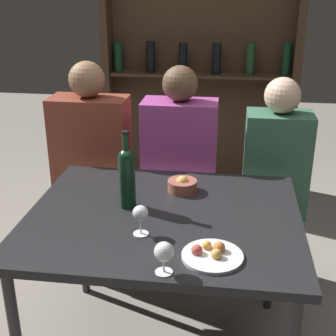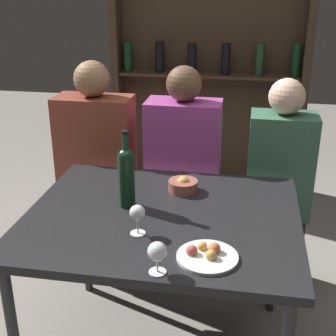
{
  "view_description": "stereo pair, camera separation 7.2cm",
  "coord_description": "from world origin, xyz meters",
  "px_view_note": "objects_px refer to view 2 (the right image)",
  "views": [
    {
      "loc": [
        0.25,
        -1.71,
        1.66
      ],
      "look_at": [
        0.0,
        0.14,
        0.89
      ],
      "focal_mm": 50.0,
      "sensor_mm": 36.0,
      "label": 1
    },
    {
      "loc": [
        0.33,
        -1.7,
        1.66
      ],
      "look_at": [
        0.0,
        0.14,
        0.89
      ],
      "focal_mm": 50.0,
      "sensor_mm": 36.0,
      "label": 2
    }
  ],
  "objects_px": {
    "wine_bottle": "(126,174)",
    "wine_glass_1": "(157,252)",
    "seated_person_left": "(98,177)",
    "seated_person_center": "(183,184)",
    "snack_bowl": "(183,185)",
    "wine_glass_0": "(137,214)",
    "food_plate_0": "(207,255)",
    "seated_person_right": "(277,194)"
  },
  "relations": [
    {
      "from": "wine_glass_1",
      "to": "seated_person_center",
      "type": "relative_size",
      "value": 0.09
    },
    {
      "from": "food_plate_0",
      "to": "seated_person_center",
      "type": "relative_size",
      "value": 0.18
    },
    {
      "from": "seated_person_right",
      "to": "seated_person_left",
      "type": "bearing_deg",
      "value": 180.0
    },
    {
      "from": "seated_person_left",
      "to": "wine_glass_1",
      "type": "bearing_deg",
      "value": -62.32
    },
    {
      "from": "food_plate_0",
      "to": "seated_person_center",
      "type": "bearing_deg",
      "value": 103.14
    },
    {
      "from": "wine_glass_0",
      "to": "snack_bowl",
      "type": "distance_m",
      "value": 0.43
    },
    {
      "from": "wine_glass_0",
      "to": "snack_bowl",
      "type": "height_order",
      "value": "wine_glass_0"
    },
    {
      "from": "seated_person_left",
      "to": "seated_person_center",
      "type": "xyz_separation_m",
      "value": [
        0.5,
        -0.0,
        -0.0
      ]
    },
    {
      "from": "wine_glass_1",
      "to": "seated_person_center",
      "type": "xyz_separation_m",
      "value": [
        -0.07,
        1.08,
        -0.24
      ]
    },
    {
      "from": "wine_glass_0",
      "to": "snack_bowl",
      "type": "bearing_deg",
      "value": 74.43
    },
    {
      "from": "seated_person_left",
      "to": "seated_person_center",
      "type": "bearing_deg",
      "value": -0.0
    },
    {
      "from": "seated_person_center",
      "to": "seated_person_right",
      "type": "relative_size",
      "value": 1.04
    },
    {
      "from": "food_plate_0",
      "to": "seated_person_center",
      "type": "xyz_separation_m",
      "value": [
        -0.23,
        0.97,
        -0.17
      ]
    },
    {
      "from": "seated_person_left",
      "to": "seated_person_right",
      "type": "distance_m",
      "value": 1.02
    },
    {
      "from": "food_plate_0",
      "to": "seated_person_right",
      "type": "xyz_separation_m",
      "value": [
        0.3,
        0.97,
        -0.19
      ]
    },
    {
      "from": "snack_bowl",
      "to": "seated_person_right",
      "type": "xyz_separation_m",
      "value": [
        0.46,
        0.43,
        -0.21
      ]
    },
    {
      "from": "wine_bottle",
      "to": "snack_bowl",
      "type": "distance_m",
      "value": 0.31
    },
    {
      "from": "food_plate_0",
      "to": "seated_person_left",
      "type": "xyz_separation_m",
      "value": [
        -0.72,
        0.97,
        -0.17
      ]
    },
    {
      "from": "snack_bowl",
      "to": "seated_person_right",
      "type": "relative_size",
      "value": 0.11
    },
    {
      "from": "wine_glass_1",
      "to": "snack_bowl",
      "type": "bearing_deg",
      "value": 90.8
    },
    {
      "from": "seated_person_center",
      "to": "wine_glass_0",
      "type": "bearing_deg",
      "value": -93.47
    },
    {
      "from": "wine_bottle",
      "to": "food_plate_0",
      "type": "distance_m",
      "value": 0.53
    },
    {
      "from": "wine_bottle",
      "to": "wine_glass_0",
      "type": "relative_size",
      "value": 2.78
    },
    {
      "from": "seated_person_left",
      "to": "snack_bowl",
      "type": "bearing_deg",
      "value": -37.87
    },
    {
      "from": "food_plate_0",
      "to": "seated_person_center",
      "type": "height_order",
      "value": "seated_person_center"
    },
    {
      "from": "snack_bowl",
      "to": "wine_bottle",
      "type": "bearing_deg",
      "value": -138.98
    },
    {
      "from": "wine_glass_1",
      "to": "snack_bowl",
      "type": "relative_size",
      "value": 0.86
    },
    {
      "from": "wine_glass_1",
      "to": "snack_bowl",
      "type": "xyz_separation_m",
      "value": [
        -0.01,
        0.65,
        -0.05
      ]
    },
    {
      "from": "wine_glass_0",
      "to": "seated_person_center",
      "type": "height_order",
      "value": "seated_person_center"
    },
    {
      "from": "food_plate_0",
      "to": "snack_bowl",
      "type": "xyz_separation_m",
      "value": [
        -0.16,
        0.53,
        0.02
      ]
    },
    {
      "from": "snack_bowl",
      "to": "seated_person_left",
      "type": "height_order",
      "value": "seated_person_left"
    },
    {
      "from": "wine_bottle",
      "to": "food_plate_0",
      "type": "xyz_separation_m",
      "value": [
        0.38,
        -0.34,
        -0.14
      ]
    },
    {
      "from": "wine_glass_1",
      "to": "seated_person_right",
      "type": "height_order",
      "value": "seated_person_right"
    },
    {
      "from": "wine_bottle",
      "to": "wine_glass_1",
      "type": "bearing_deg",
      "value": -64.17
    },
    {
      "from": "wine_bottle",
      "to": "snack_bowl",
      "type": "relative_size",
      "value": 2.52
    },
    {
      "from": "snack_bowl",
      "to": "seated_person_center",
      "type": "height_order",
      "value": "seated_person_center"
    },
    {
      "from": "wine_glass_0",
      "to": "seated_person_left",
      "type": "distance_m",
      "value": 0.99
    },
    {
      "from": "wine_glass_1",
      "to": "seated_person_right",
      "type": "bearing_deg",
      "value": 67.48
    },
    {
      "from": "wine_glass_0",
      "to": "seated_person_right",
      "type": "distance_m",
      "value": 1.05
    },
    {
      "from": "wine_bottle",
      "to": "seated_person_left",
      "type": "bearing_deg",
      "value": 119.02
    },
    {
      "from": "seated_person_right",
      "to": "wine_glass_1",
      "type": "bearing_deg",
      "value": -112.52
    },
    {
      "from": "food_plate_0",
      "to": "seated_person_right",
      "type": "relative_size",
      "value": 0.18
    }
  ]
}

